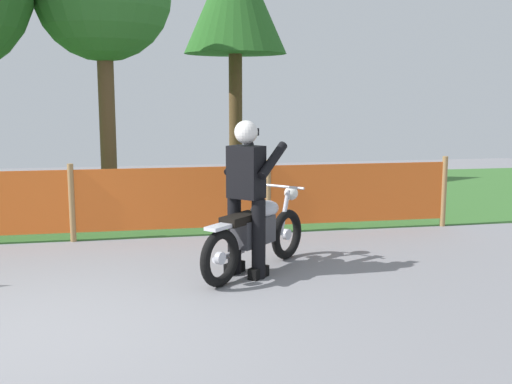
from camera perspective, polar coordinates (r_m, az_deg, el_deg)
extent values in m
cube|color=gray|center=(5.69, -19.61, -11.87)|extent=(24.00, 24.00, 0.02)
cube|color=#386B2D|center=(11.86, -14.87, -0.79)|extent=(24.00, 6.39, 0.01)
cylinder|color=#997547|center=(8.63, -16.54, -0.97)|extent=(0.08, 0.08, 1.05)
cylinder|color=#997547|center=(8.76, 1.12, -0.45)|extent=(0.08, 0.08, 1.05)
cylinder|color=#997547|center=(9.65, 16.85, 0.05)|extent=(0.08, 0.08, 1.05)
cube|color=orange|center=(8.59, -7.65, -0.58)|extent=(2.59, 0.02, 0.85)
cube|color=orange|center=(9.12, 9.37, -0.07)|extent=(2.59, 0.02, 0.85)
cylinder|color=brown|center=(11.23, -13.46, 6.03)|extent=(0.28, 0.28, 2.85)
cylinder|color=brown|center=(13.18, -1.88, 6.52)|extent=(0.28, 0.28, 2.78)
torus|color=black|center=(7.46, 2.83, -3.89)|extent=(0.50, 0.50, 0.60)
cylinder|color=silver|center=(7.46, 2.83, -3.89)|extent=(0.13, 0.13, 0.13)
torus|color=black|center=(6.41, -3.31, -6.07)|extent=(0.50, 0.50, 0.60)
cylinder|color=silver|center=(6.41, -3.31, -6.07)|extent=(0.13, 0.13, 0.13)
cube|color=#38383D|center=(6.85, -0.22, -3.62)|extent=(0.56, 0.56, 0.30)
ellipsoid|color=#B7B7C1|center=(6.98, 0.78, -1.64)|extent=(0.50, 0.50, 0.21)
cube|color=black|center=(6.62, -1.37, -2.48)|extent=(0.52, 0.52, 0.09)
cube|color=silver|center=(6.33, -3.34, -3.21)|extent=(0.34, 0.35, 0.04)
cylinder|color=silver|center=(7.36, 2.62, -1.91)|extent=(0.19, 0.19, 0.53)
sphere|color=white|center=(7.45, 3.24, -0.10)|extent=(0.24, 0.24, 0.17)
cylinder|color=silver|center=(7.27, 2.48, 0.50)|extent=(0.42, 0.42, 0.03)
cylinder|color=silver|center=(6.76, -2.50, -5.80)|extent=(0.41, 0.41, 0.07)
cylinder|color=black|center=(6.84, -2.00, -3.98)|extent=(0.21, 0.21, 0.86)
cube|color=black|center=(6.93, -1.98, -6.96)|extent=(0.26, 0.26, 0.12)
cylinder|color=black|center=(6.66, 0.24, -4.33)|extent=(0.21, 0.21, 0.86)
cube|color=black|center=(6.75, 0.23, -7.39)|extent=(0.26, 0.26, 0.12)
cube|color=black|center=(6.62, -0.91, 1.84)|extent=(0.42, 0.42, 0.56)
cylinder|color=black|center=(6.88, -1.56, 3.14)|extent=(0.41, 0.41, 0.38)
cylinder|color=black|center=(6.63, 1.54, 2.92)|extent=(0.41, 0.41, 0.38)
sphere|color=white|center=(6.58, -0.92, 5.51)|extent=(0.35, 0.35, 0.25)
cube|color=black|center=(6.66, -0.42, 5.56)|extent=(0.15, 0.15, 0.08)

